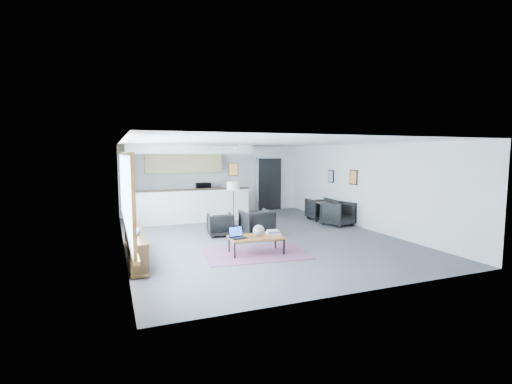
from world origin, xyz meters
name	(u,v)px	position (x,y,z in m)	size (l,w,h in m)	color
room	(257,190)	(0.00, 0.00, 1.30)	(7.02, 9.02, 2.62)	#4C4C4F
window	(125,193)	(-3.46, -0.90, 1.46)	(0.10, 5.95, 1.66)	#8CBFFF
console	(135,244)	(-3.30, -1.05, 0.33)	(0.35, 3.00, 0.80)	#322211
kitchenette	(187,180)	(-1.20, 3.71, 1.38)	(4.20, 1.96, 2.60)	white
doorway	(269,184)	(2.30, 4.42, 1.07)	(1.10, 0.12, 2.15)	black
track_light	(215,146)	(-0.59, 2.20, 2.53)	(1.60, 0.07, 0.15)	silver
wall_art_lower	(354,177)	(3.47, 0.40, 1.55)	(0.03, 0.38, 0.48)	black
wall_art_upper	(331,176)	(3.47, 1.70, 1.50)	(0.03, 0.34, 0.44)	black
kilim_rug	(256,253)	(-0.68, -1.63, 0.01)	(2.47, 1.83, 0.01)	#673652
coffee_table	(256,238)	(-0.68, -1.63, 0.38)	(1.30, 0.77, 0.41)	brown
laptop	(237,235)	(-1.13, -1.61, 0.48)	(0.39, 0.34, 0.25)	black
ceramic_pot	(259,231)	(-0.63, -1.68, 0.54)	(0.27, 0.27, 0.27)	gray
book_stack	(273,232)	(-0.21, -1.56, 0.45)	(0.34, 0.28, 0.10)	silver
coaster	(267,238)	(-0.51, -1.85, 0.41)	(0.11, 0.11, 0.01)	#E5590C
armchair_left	(220,223)	(-0.93, 0.46, 0.35)	(0.68, 0.64, 0.70)	black
armchair_right	(257,222)	(-0.01, 0.01, 0.41)	(0.80, 0.75, 0.83)	black
floor_lamp	(233,188)	(-0.15, 1.66, 1.23)	(0.41, 0.41, 1.42)	black
dining_table	(325,203)	(3.00, 1.28, 0.64)	(0.86, 0.86, 0.70)	#322211
dining_chair_near	(339,214)	(3.00, 0.49, 0.36)	(0.70, 0.66, 0.72)	black
dining_chair_far	(320,210)	(3.00, 1.61, 0.35)	(0.69, 0.65, 0.71)	black
microwave	(203,186)	(-0.52, 4.15, 1.10)	(0.51, 0.28, 0.34)	black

